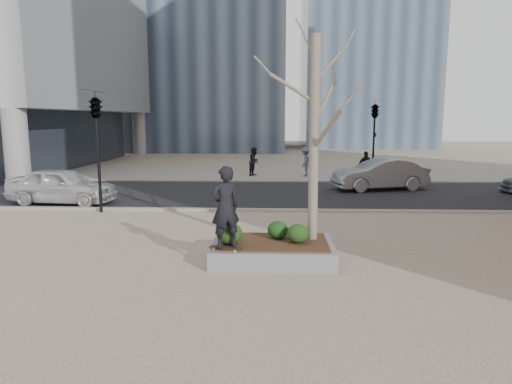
{
  "coord_description": "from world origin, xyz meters",
  "views": [
    {
      "loc": [
        1.05,
        -11.0,
        3.52
      ],
      "look_at": [
        0.5,
        2.0,
        1.4
      ],
      "focal_mm": 32.0,
      "sensor_mm": 36.0,
      "label": 1
    }
  ],
  "objects_px": {
    "skateboarder": "(225,207)",
    "police_car": "(62,186)",
    "planter": "(273,251)",
    "skateboard": "(226,249)"
  },
  "relations": [
    {
      "from": "planter",
      "to": "skateboard",
      "type": "relative_size",
      "value": 3.85
    },
    {
      "from": "police_car",
      "to": "skateboarder",
      "type": "bearing_deg",
      "value": -129.8
    },
    {
      "from": "skateboarder",
      "to": "skateboard",
      "type": "bearing_deg",
      "value": -28.16
    },
    {
      "from": "planter",
      "to": "police_car",
      "type": "relative_size",
      "value": 0.69
    },
    {
      "from": "skateboarder",
      "to": "police_car",
      "type": "relative_size",
      "value": 0.44
    },
    {
      "from": "skateboard",
      "to": "planter",
      "type": "bearing_deg",
      "value": 46.58
    },
    {
      "from": "skateboard",
      "to": "skateboarder",
      "type": "xyz_separation_m",
      "value": [
        0.0,
        0.0,
        1.0
      ]
    },
    {
      "from": "skateboarder",
      "to": "police_car",
      "type": "bearing_deg",
      "value": -74.12
    },
    {
      "from": "planter",
      "to": "skateboarder",
      "type": "height_order",
      "value": "skateboarder"
    },
    {
      "from": "skateboard",
      "to": "skateboarder",
      "type": "bearing_deg",
      "value": 13.39
    }
  ]
}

